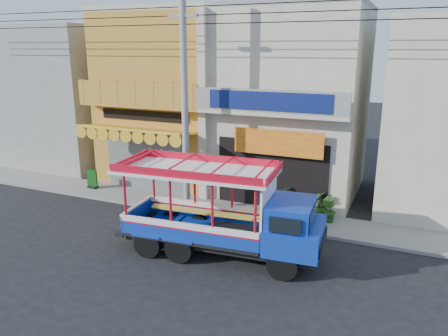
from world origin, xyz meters
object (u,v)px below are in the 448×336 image
object	(u,v)px
green_sign	(92,180)
songthaew_truck	(234,214)
utility_pole	(188,88)
potted_plant_a	(277,198)
potted_plant_c	(319,204)
potted_plant_b	(329,210)

from	to	relation	value
green_sign	songthaew_truck	bearing A→B (deg)	-22.55
utility_pole	potted_plant_a	distance (m)	5.60
utility_pole	songthaew_truck	size ratio (longest dim) A/B	4.20
utility_pole	potted_plant_a	size ratio (longest dim) A/B	26.81
songthaew_truck	potted_plant_c	distance (m)	4.72
utility_pole	potted_plant_b	xyz separation A→B (m)	(5.35, 1.01, -4.44)
potted_plant_b	potted_plant_c	bearing A→B (deg)	-15.20
potted_plant_c	potted_plant_a	bearing A→B (deg)	-82.07
songthaew_truck	green_sign	world-z (taller)	songthaew_truck
songthaew_truck	potted_plant_a	size ratio (longest dim) A/B	6.39
songthaew_truck	potted_plant_a	xyz separation A→B (m)	(0.09, 4.23, -0.82)
songthaew_truck	potted_plant_a	world-z (taller)	songthaew_truck
utility_pole	green_sign	size ratio (longest dim) A/B	31.73
utility_pole	songthaew_truck	xyz separation A→B (m)	(3.11, -2.89, -3.57)
utility_pole	potted_plant_c	xyz separation A→B (m)	(4.91, 1.40, -4.40)
green_sign	potted_plant_c	xyz separation A→B (m)	(10.47, 0.68, 0.14)
utility_pole	potted_plant_b	size ratio (longest dim) A/B	29.43
green_sign	potted_plant_b	xyz separation A→B (m)	(10.92, 0.30, 0.11)
songthaew_truck	potted_plant_b	distance (m)	4.58
songthaew_truck	potted_plant_c	bearing A→B (deg)	67.21
potted_plant_a	potted_plant_c	xyz separation A→B (m)	(1.71, 0.05, -0.01)
utility_pole	potted_plant_c	bearing A→B (deg)	15.93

